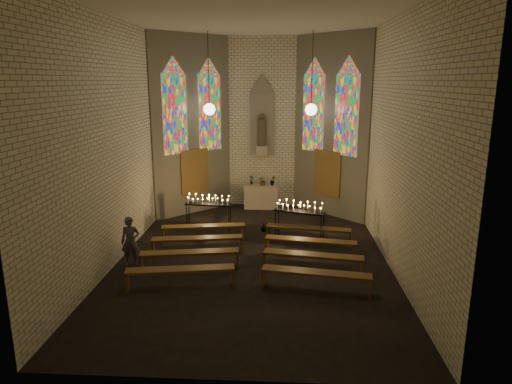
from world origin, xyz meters
The scene contains 18 objects.
floor centered at (0.00, 0.00, 0.00)m, with size 12.00×12.00×0.00m, color black.
room centered at (0.00, 3.37, 3.72)m, with size 8.22×12.43×7.00m.
altar centered at (0.00, 5.45, 0.50)m, with size 1.40×0.60×1.00m, color beige.
flower_vase_left centered at (-0.42, 5.52, 1.19)m, with size 0.20×0.14×0.39m, color #4C723F.
flower_vase_center centered at (0.07, 5.36, 1.21)m, with size 0.37×0.32×0.42m, color #4C723F.
flower_vase_right centered at (0.48, 5.40, 1.21)m, with size 0.23×0.18×0.41m, color #4C723F.
aisle_flower_pot centered at (0.22, 2.39, 0.20)m, with size 0.22×0.22×0.40m, color #4C723F.
votive_stand_left centered at (-1.76, 2.47, 1.04)m, with size 1.68×0.54×1.21m.
votive_stand_right centered at (1.45, 1.60, 1.07)m, with size 1.74×0.95×1.25m.
pew_left_0 centered at (-1.75, 1.30, 0.44)m, with size 2.81×0.83×0.54m.
pew_right_0 centered at (1.75, 1.30, 0.44)m, with size 2.81×0.83×0.54m.
pew_left_1 centered at (-1.75, 0.10, 0.44)m, with size 2.81×0.83×0.54m.
pew_right_1 centered at (1.75, 0.10, 0.44)m, with size 2.81×0.83×0.54m.
pew_left_2 centered at (-1.75, -1.10, 0.44)m, with size 2.81×0.83×0.54m.
pew_right_2 centered at (1.75, -1.10, 0.44)m, with size 2.81×0.83×0.54m.
pew_left_3 centered at (-1.75, -2.30, 0.44)m, with size 2.81×0.83×0.54m.
pew_right_3 centered at (1.75, -2.30, 0.44)m, with size 2.81×0.83×0.54m.
visitor centered at (-3.50, -0.91, 0.73)m, with size 0.53×0.35×1.46m, color #4A4C54.
Camera 1 is at (0.82, -13.13, 5.26)m, focal length 32.00 mm.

